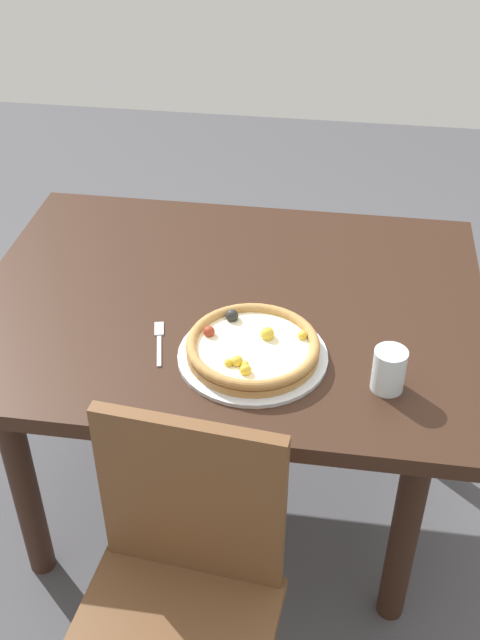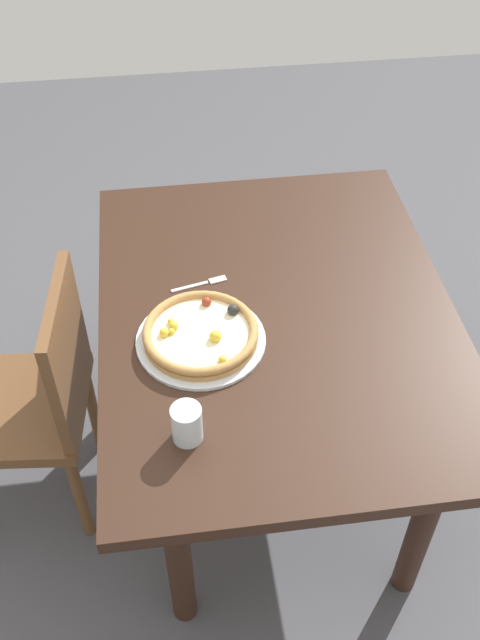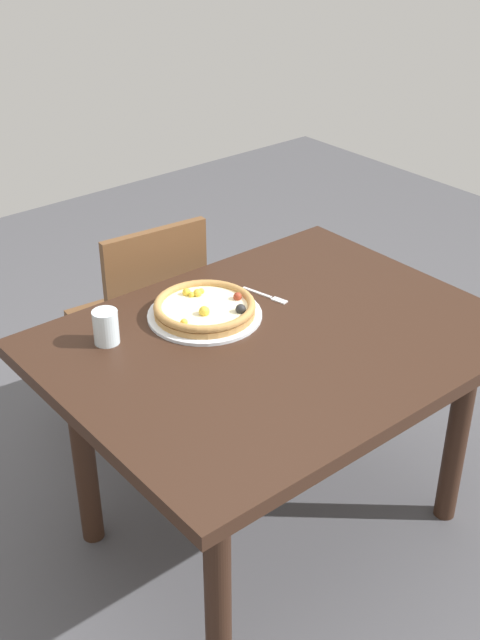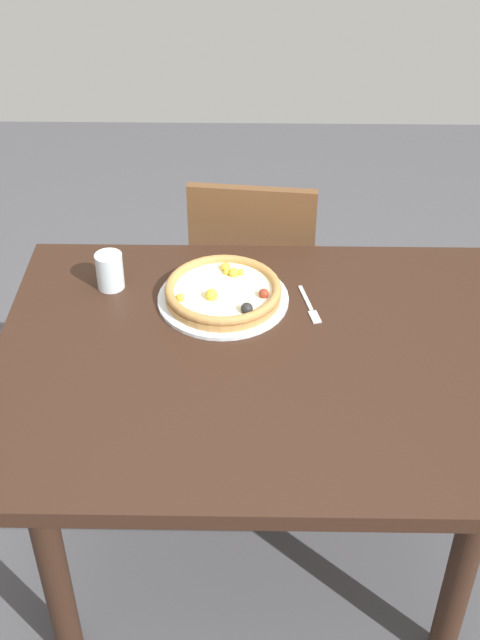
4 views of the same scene
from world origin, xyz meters
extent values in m
plane|color=#4C4C51|center=(0.00, 0.00, 0.00)|extent=(6.00, 6.00, 0.00)
cube|color=#331E14|center=(0.00, 0.00, 0.71)|extent=(1.28, 0.98, 0.04)
cylinder|color=#331E14|center=(-0.48, -0.33, 0.35)|extent=(0.07, 0.07, 0.69)
cylinder|color=#331E14|center=(0.48, -0.33, 0.35)|extent=(0.07, 0.07, 0.69)
cylinder|color=#331E14|center=(-0.48, 0.33, 0.35)|extent=(0.07, 0.07, 0.69)
cylinder|color=#331E14|center=(0.48, 0.33, 0.35)|extent=(0.07, 0.07, 0.69)
cylinder|color=brown|center=(0.15, -0.96, 0.21)|extent=(0.04, 0.04, 0.41)
cylinder|color=brown|center=(-0.19, -0.92, 0.21)|extent=(0.04, 0.04, 0.41)
cylinder|color=brown|center=(0.19, -0.62, 0.21)|extent=(0.04, 0.04, 0.41)
cylinder|color=brown|center=(-0.15, -0.58, 0.21)|extent=(0.04, 0.04, 0.41)
cube|color=brown|center=(0.00, -0.77, 0.43)|extent=(0.44, 0.44, 0.04)
cube|color=brown|center=(0.02, -0.59, 0.66)|extent=(0.38, 0.07, 0.42)
cylinder|color=silver|center=(0.09, -0.22, 0.74)|extent=(0.34, 0.34, 0.01)
cylinder|color=#B78447|center=(0.09, -0.22, 0.75)|extent=(0.30, 0.30, 0.02)
cylinder|color=beige|center=(0.09, -0.22, 0.77)|extent=(0.27, 0.27, 0.01)
torus|color=#B78447|center=(0.09, -0.22, 0.77)|extent=(0.30, 0.30, 0.02)
sphere|color=gold|center=(0.09, -0.32, 0.78)|extent=(0.03, 0.03, 0.03)
sphere|color=gold|center=(0.08, -0.30, 0.77)|extent=(0.02, 0.02, 0.02)
sphere|color=gold|center=(0.20, -0.18, 0.78)|extent=(0.02, 0.02, 0.02)
sphere|color=gold|center=(0.12, -0.18, 0.78)|extent=(0.03, 0.03, 0.03)
sphere|color=gold|center=(0.05, -0.29, 0.77)|extent=(0.02, 0.02, 0.02)
sphere|color=#262626|center=(0.03, -0.13, 0.78)|extent=(0.03, 0.03, 0.03)
sphere|color=gold|center=(0.07, -0.29, 0.78)|extent=(0.03, 0.03, 0.03)
sphere|color=maroon|center=(-0.01, -0.19, 0.78)|extent=(0.03, 0.03, 0.03)
cube|color=silver|center=(-0.12, -0.23, 0.74)|extent=(0.03, 0.11, 0.00)
cube|color=silver|center=(-0.14, -0.15, 0.74)|extent=(0.03, 0.05, 0.00)
cylinder|color=silver|center=(0.39, -0.28, 0.79)|extent=(0.07, 0.07, 0.10)
camera|label=1|loc=(0.26, -1.57, 1.86)|focal=43.40mm
camera|label=2|loc=(1.39, -0.29, 2.11)|focal=40.09mm
camera|label=3|loc=(1.33, 1.45, 1.94)|focal=45.15mm
camera|label=4|loc=(0.02, 1.52, 2.00)|focal=46.12mm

